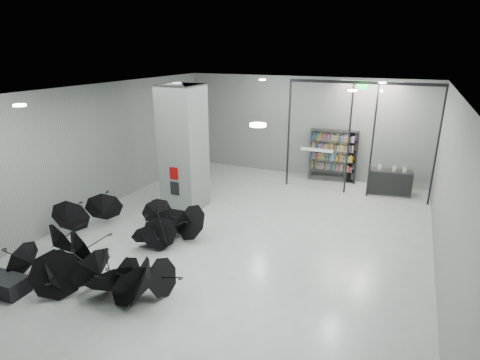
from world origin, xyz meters
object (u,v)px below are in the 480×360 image
at_px(shop_counter, 389,182).
at_px(umbrella_cluster, 120,252).
at_px(bookshelf, 333,156).
at_px(column, 184,148).
at_px(bench, 1,284).

bearing_deg(shop_counter, umbrella_cluster, -133.38).
distance_m(bookshelf, shop_counter, 2.39).
bearing_deg(umbrella_cluster, shop_counter, 54.29).
distance_m(column, umbrella_cluster, 4.16).
height_order(column, shop_counter, column).
distance_m(bench, shop_counter, 12.17).
relative_size(column, umbrella_cluster, 0.77).
bearing_deg(shop_counter, bookshelf, 154.87).
xyz_separation_m(bench, shop_counter, (7.22, 9.79, 0.25)).
distance_m(column, bookshelf, 6.21).
distance_m(column, shop_counter, 7.48).
height_order(bookshelf, umbrella_cluster, bookshelf).
bearing_deg(umbrella_cluster, column, 96.96).
bearing_deg(bookshelf, bench, -123.73).
height_order(bookshelf, shop_counter, bookshelf).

